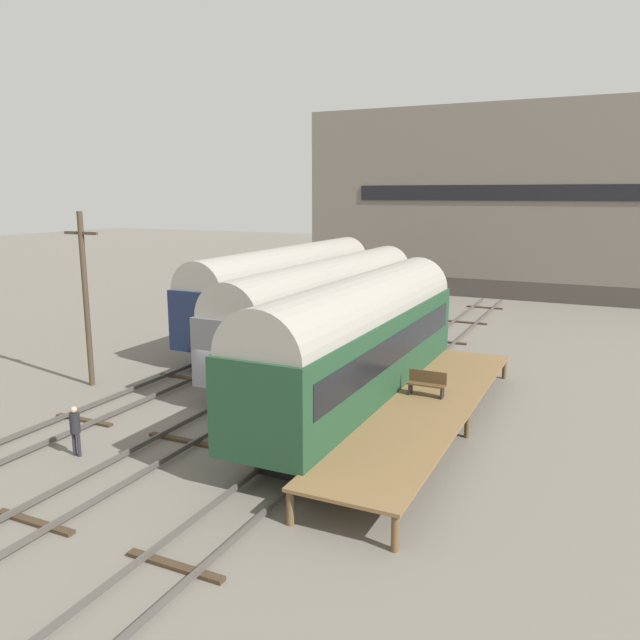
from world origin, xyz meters
TOP-DOWN VIEW (x-y plane):
  - ground_plane at (0.00, 0.00)m, footprint 200.00×200.00m
  - track_left at (-4.45, 0.00)m, footprint 2.60×60.00m
  - track_middle at (0.00, 0.00)m, footprint 2.60×60.00m
  - track_right at (4.45, 0.00)m, footprint 2.60×60.00m
  - train_car_green at (4.45, 2.10)m, footprint 3.01×15.26m
  - train_car_grey at (0.00, 8.94)m, footprint 2.99×18.54m
  - train_car_navy at (-4.45, 13.07)m, footprint 2.98×18.42m
  - station_platform at (7.32, 1.53)m, footprint 3.09×15.80m
  - bench at (7.02, 2.35)m, footprint 1.40×0.40m
  - person_worker at (-2.28, -5.39)m, footprint 0.32×0.32m
  - utility_pole at (-7.55, 0.49)m, footprint 1.80×0.24m
  - warehouse_building at (3.83, 36.89)m, footprint 31.53×10.78m

SIDE VIEW (x-z plane):
  - ground_plane at x=0.00m, z-range 0.00..0.00m
  - track_left at x=-4.45m, z-range 0.01..0.27m
  - track_middle at x=0.00m, z-range 0.01..0.27m
  - track_right at x=4.45m, z-range 0.01..0.27m
  - station_platform at x=7.32m, z-range 0.44..1.48m
  - person_worker at x=-2.28m, z-range 0.17..1.83m
  - bench at x=7.02m, z-range 1.06..1.97m
  - train_car_grey at x=0.00m, z-range 0.35..5.45m
  - train_car_navy at x=-4.45m, z-range 0.37..5.64m
  - train_car_green at x=4.45m, z-range 0.36..5.70m
  - utility_pole at x=-7.55m, z-range 0.16..7.72m
  - warehouse_building at x=3.83m, z-range 0.00..15.20m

